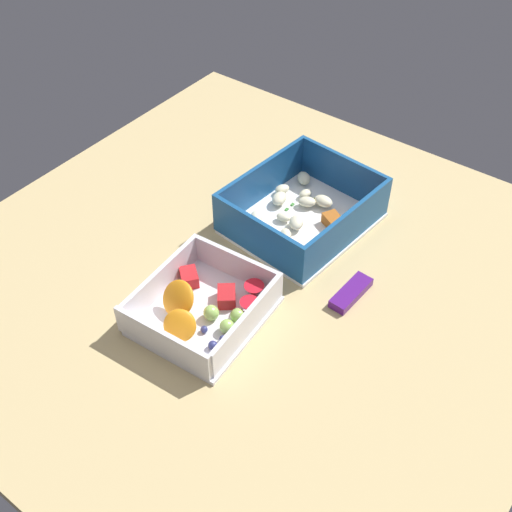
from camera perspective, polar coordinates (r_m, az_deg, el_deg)
table_surface at (r=86.04cm, az=-0.26°, el=-1.89°), size 80.00×80.00×2.00cm
pasta_container at (r=91.25cm, az=4.08°, el=3.91°), size 21.39×18.27×6.93cm
fruit_bowl at (r=78.95cm, az=-4.71°, el=-4.67°), size 16.78×14.92×5.18cm
candy_bar at (r=82.75cm, az=8.62°, el=-3.33°), size 7.11×2.76×1.20cm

